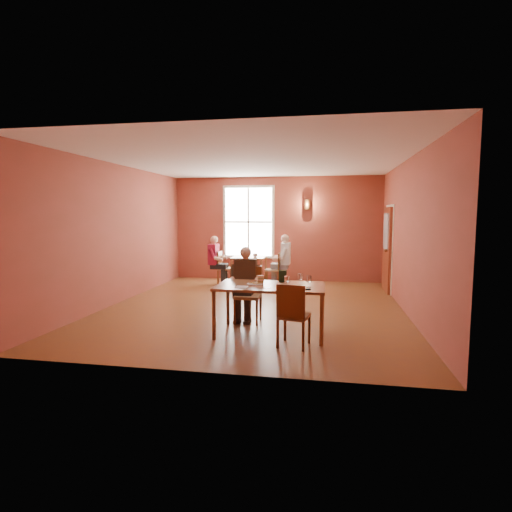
% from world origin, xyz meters
% --- Properties ---
extents(ground, '(6.00, 7.00, 0.01)m').
position_xyz_m(ground, '(0.00, 0.00, 0.00)').
color(ground, brown).
rests_on(ground, ground).
extents(wall_back, '(6.00, 0.04, 3.00)m').
position_xyz_m(wall_back, '(0.00, 3.50, 1.50)').
color(wall_back, brown).
rests_on(wall_back, ground).
extents(wall_front, '(6.00, 0.04, 3.00)m').
position_xyz_m(wall_front, '(0.00, -3.50, 1.50)').
color(wall_front, brown).
rests_on(wall_front, ground).
extents(wall_left, '(0.04, 7.00, 3.00)m').
position_xyz_m(wall_left, '(-3.00, 0.00, 1.50)').
color(wall_left, brown).
rests_on(wall_left, ground).
extents(wall_right, '(0.04, 7.00, 3.00)m').
position_xyz_m(wall_right, '(3.00, 0.00, 1.50)').
color(wall_right, brown).
rests_on(wall_right, ground).
extents(ceiling, '(6.00, 7.00, 0.04)m').
position_xyz_m(ceiling, '(0.00, 0.00, 3.00)').
color(ceiling, white).
rests_on(ceiling, wall_back).
extents(window, '(1.36, 0.10, 1.96)m').
position_xyz_m(window, '(-0.80, 3.45, 1.70)').
color(window, white).
rests_on(window, wall_back).
extents(door, '(0.12, 1.04, 2.10)m').
position_xyz_m(door, '(2.94, 2.30, 1.05)').
color(door, maroon).
rests_on(door, ground).
extents(wall_sconce, '(0.16, 0.16, 0.28)m').
position_xyz_m(wall_sconce, '(0.90, 3.40, 2.20)').
color(wall_sconce, brown).
rests_on(wall_sconce, wall_back).
extents(main_table, '(1.71, 0.96, 0.80)m').
position_xyz_m(main_table, '(0.59, -1.81, 0.40)').
color(main_table, brown).
rests_on(main_table, ground).
extents(chair_diner_main, '(0.44, 0.44, 0.99)m').
position_xyz_m(chair_diner_main, '(0.09, -1.16, 0.50)').
color(chair_diner_main, '#582C19').
rests_on(chair_diner_main, ground).
extents(diner_main, '(0.52, 0.52, 1.29)m').
position_xyz_m(diner_main, '(0.09, -1.19, 0.65)').
color(diner_main, '#43271F').
rests_on(diner_main, ground).
extents(chair_empty, '(0.48, 0.48, 0.94)m').
position_xyz_m(chair_empty, '(1.01, -2.31, 0.47)').
color(chair_empty, '#4E3319').
rests_on(chair_empty, ground).
extents(plate_food, '(0.30, 0.30, 0.03)m').
position_xyz_m(plate_food, '(0.34, -1.81, 0.82)').
color(plate_food, white).
rests_on(plate_food, main_table).
extents(sandwich, '(0.13, 0.13, 0.12)m').
position_xyz_m(sandwich, '(0.41, -1.72, 0.86)').
color(sandwich, tan).
rests_on(sandwich, main_table).
extents(goblet_a, '(0.10, 0.10, 0.20)m').
position_xyz_m(goblet_a, '(1.05, -1.70, 0.90)').
color(goblet_a, white).
rests_on(goblet_a, main_table).
extents(goblet_b, '(0.08, 0.08, 0.20)m').
position_xyz_m(goblet_b, '(1.20, -1.90, 0.90)').
color(goblet_b, white).
rests_on(goblet_b, main_table).
extents(goblet_c, '(0.11, 0.11, 0.20)m').
position_xyz_m(goblet_c, '(0.88, -2.03, 0.90)').
color(goblet_c, white).
rests_on(goblet_c, main_table).
extents(menu_stand, '(0.13, 0.07, 0.21)m').
position_xyz_m(menu_stand, '(0.76, -1.53, 0.91)').
color(menu_stand, black).
rests_on(menu_stand, main_table).
extents(knife, '(0.21, 0.06, 0.00)m').
position_xyz_m(knife, '(0.51, -2.07, 0.80)').
color(knife, silver).
rests_on(knife, main_table).
extents(napkin, '(0.20, 0.20, 0.01)m').
position_xyz_m(napkin, '(0.17, -2.06, 0.80)').
color(napkin, silver).
rests_on(napkin, main_table).
extents(sunglasses, '(0.13, 0.11, 0.02)m').
position_xyz_m(sunglasses, '(1.17, -2.11, 0.81)').
color(sunglasses, black).
rests_on(sunglasses, main_table).
extents(second_table, '(0.88, 0.88, 0.78)m').
position_xyz_m(second_table, '(-0.61, 2.57, 0.39)').
color(second_table, brown).
rests_on(second_table, ground).
extents(chair_diner_white, '(0.39, 0.39, 0.89)m').
position_xyz_m(chair_diner_white, '(0.04, 2.57, 0.45)').
color(chair_diner_white, '#402314').
rests_on(chair_diner_white, ground).
extents(diner_white, '(0.54, 0.54, 1.34)m').
position_xyz_m(diner_white, '(0.07, 2.57, 0.67)').
color(diner_white, white).
rests_on(diner_white, ground).
extents(chair_diner_maroon, '(0.40, 0.40, 0.91)m').
position_xyz_m(chair_diner_maroon, '(-1.26, 2.57, 0.45)').
color(chair_diner_maroon, brown).
rests_on(chair_diner_maroon, ground).
extents(diner_maroon, '(0.52, 0.52, 1.29)m').
position_xyz_m(diner_maroon, '(-1.29, 2.57, 0.65)').
color(diner_maroon, maroon).
rests_on(diner_maroon, ground).
extents(cup_a, '(0.13, 0.13, 0.10)m').
position_xyz_m(cup_a, '(-0.43, 2.49, 0.83)').
color(cup_a, silver).
rests_on(cup_a, second_table).
extents(cup_b, '(0.09, 0.09, 0.09)m').
position_xyz_m(cup_b, '(-0.78, 2.68, 0.82)').
color(cup_b, white).
rests_on(cup_b, second_table).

